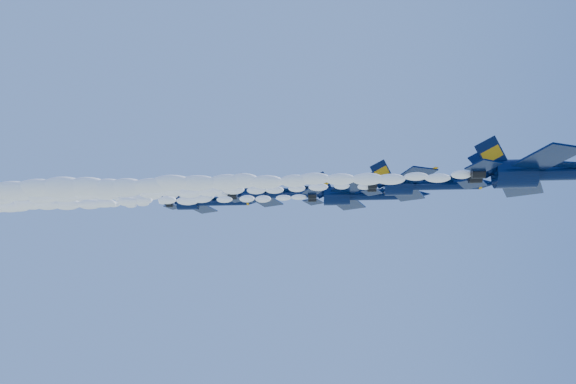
# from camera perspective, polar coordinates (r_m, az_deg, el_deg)

# --- Properties ---
(jet_lead) EXTENTS (19.67, 16.14, 7.31)m
(jet_lead) POSITION_cam_1_polar(r_m,az_deg,el_deg) (72.30, 22.47, 1.67)
(jet_lead) COLOR black
(smoke_trail_jet_lead) EXTENTS (51.02, 2.51, 2.26)m
(smoke_trail_jet_lead) POSITION_cam_1_polar(r_m,az_deg,el_deg) (68.80, -5.21, 0.84)
(smoke_trail_jet_lead) COLOR white
(jet_second) EXTENTS (15.16, 12.43, 5.63)m
(jet_second) POSITION_cam_1_polar(r_m,az_deg,el_deg) (76.61, 11.98, 0.67)
(jet_second) COLOR black
(smoke_trail_jet_second) EXTENTS (51.02, 1.93, 1.74)m
(smoke_trail_jet_second) POSITION_cam_1_polar(r_m,az_deg,el_deg) (78.22, -11.83, -0.08)
(smoke_trail_jet_second) COLOR white
(jet_third) EXTENTS (15.53, 12.74, 5.77)m
(jet_third) POSITION_cam_1_polar(r_m,az_deg,el_deg) (81.90, 6.50, -0.24)
(jet_third) COLOR black
(smoke_trail_jet_third) EXTENTS (51.02, 1.98, 1.78)m
(smoke_trail_jet_third) POSITION_cam_1_polar(r_m,az_deg,el_deg) (86.10, -15.37, -0.91)
(smoke_trail_jet_third) COLOR white
(jet_fourth) EXTENTS (15.32, 12.56, 5.69)m
(jet_fourth) POSITION_cam_1_polar(r_m,az_deg,el_deg) (91.68, -1.16, -0.12)
(jet_fourth) COLOR black
(smoke_trail_jet_fourth) EXTENTS (51.02, 1.95, 1.76)m
(smoke_trail_jet_fourth) POSITION_cam_1_polar(r_m,az_deg,el_deg) (99.26, -19.95, -0.69)
(smoke_trail_jet_fourth) COLOR white
(jet_fifth) EXTENTS (14.97, 12.28, 5.56)m
(jet_fifth) POSITION_cam_1_polar(r_m,az_deg,el_deg) (99.66, -7.20, -0.84)
(jet_fifth) COLOR black
(smoke_trail_jet_fifth) EXTENTS (51.02, 1.91, 1.72)m
(smoke_trail_jet_fifth) POSITION_cam_1_polar(r_m,az_deg,el_deg) (109.87, -23.81, -1.29)
(smoke_trail_jet_fifth) COLOR white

